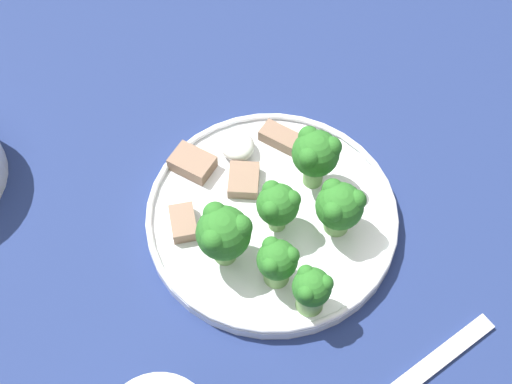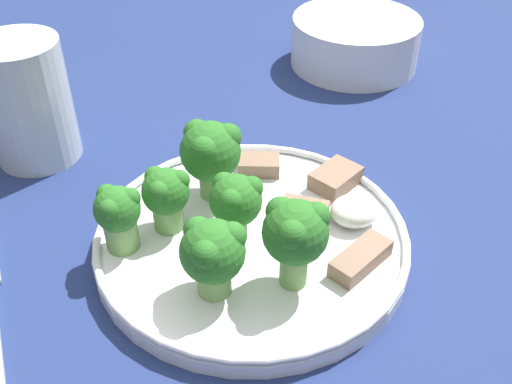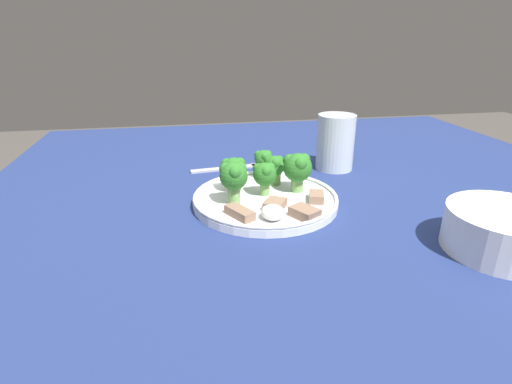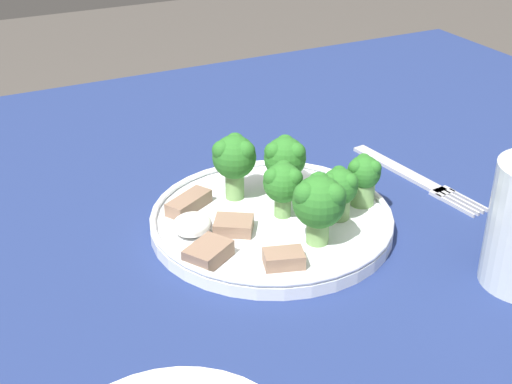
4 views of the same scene
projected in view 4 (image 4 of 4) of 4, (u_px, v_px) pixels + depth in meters
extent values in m
cube|color=navy|center=(358.00, 281.00, 0.64)|extent=(1.14, 1.17, 0.03)
cylinder|color=brown|center=(411.00, 231.00, 1.43)|extent=(0.06, 0.06, 0.71)
cylinder|color=white|center=(271.00, 223.00, 0.69)|extent=(0.23, 0.23, 0.01)
torus|color=white|center=(272.00, 215.00, 0.68)|extent=(0.23, 0.23, 0.01)
cube|color=#B2B2B7|center=(398.00, 169.00, 0.80)|extent=(0.03, 0.14, 0.00)
cube|color=#B2B2B7|center=(442.00, 193.00, 0.75)|extent=(0.03, 0.02, 0.00)
cube|color=#B2B2B7|center=(454.00, 205.00, 0.72)|extent=(0.01, 0.05, 0.00)
cube|color=#B2B2B7|center=(459.00, 204.00, 0.73)|extent=(0.01, 0.05, 0.00)
cube|color=#B2B2B7|center=(464.00, 202.00, 0.73)|extent=(0.01, 0.05, 0.00)
cube|color=#B2B2B7|center=(468.00, 200.00, 0.73)|extent=(0.01, 0.05, 0.00)
cylinder|color=#709E56|center=(318.00, 230.00, 0.64)|extent=(0.02, 0.02, 0.02)
sphere|color=#286B23|center=(319.00, 202.00, 0.62)|extent=(0.05, 0.05, 0.05)
sphere|color=#286B23|center=(305.00, 195.00, 0.61)|extent=(0.02, 0.02, 0.02)
sphere|color=#286B23|center=(334.00, 195.00, 0.61)|extent=(0.02, 0.02, 0.02)
sphere|color=#286B23|center=(319.00, 183.00, 0.63)|extent=(0.02, 0.02, 0.02)
cylinder|color=#709E56|center=(235.00, 184.00, 0.71)|extent=(0.02, 0.02, 0.03)
sphere|color=#286B23|center=(234.00, 157.00, 0.70)|extent=(0.04, 0.04, 0.04)
sphere|color=#286B23|center=(222.00, 150.00, 0.69)|extent=(0.02, 0.02, 0.02)
sphere|color=#286B23|center=(245.00, 151.00, 0.69)|extent=(0.02, 0.02, 0.02)
sphere|color=#286B23|center=(235.00, 142.00, 0.70)|extent=(0.02, 0.02, 0.02)
cylinder|color=#709E56|center=(283.00, 205.00, 0.68)|extent=(0.02, 0.02, 0.02)
sphere|color=#286B23|center=(283.00, 183.00, 0.67)|extent=(0.04, 0.04, 0.04)
sphere|color=#286B23|center=(272.00, 177.00, 0.66)|extent=(0.02, 0.02, 0.02)
sphere|color=#286B23|center=(294.00, 178.00, 0.66)|extent=(0.02, 0.02, 0.02)
sphere|color=#286B23|center=(283.00, 169.00, 0.68)|extent=(0.02, 0.02, 0.02)
cylinder|color=#709E56|center=(284.00, 180.00, 0.73)|extent=(0.02, 0.02, 0.02)
sphere|color=#286B23|center=(285.00, 158.00, 0.72)|extent=(0.04, 0.04, 0.04)
sphere|color=#286B23|center=(274.00, 152.00, 0.71)|extent=(0.02, 0.02, 0.02)
sphere|color=#286B23|center=(296.00, 152.00, 0.71)|extent=(0.02, 0.02, 0.02)
sphere|color=#286B23|center=(285.00, 144.00, 0.72)|extent=(0.02, 0.02, 0.02)
cylinder|color=#709E56|center=(338.00, 208.00, 0.68)|extent=(0.02, 0.02, 0.02)
sphere|color=#286B23|center=(339.00, 186.00, 0.67)|extent=(0.04, 0.04, 0.04)
sphere|color=#286B23|center=(330.00, 181.00, 0.66)|extent=(0.02, 0.02, 0.02)
sphere|color=#286B23|center=(350.00, 182.00, 0.66)|extent=(0.02, 0.02, 0.02)
sphere|color=#286B23|center=(339.00, 174.00, 0.67)|extent=(0.02, 0.02, 0.02)
cylinder|color=#709E56|center=(362.00, 193.00, 0.70)|extent=(0.02, 0.02, 0.02)
sphere|color=#286B23|center=(364.00, 172.00, 0.69)|extent=(0.03, 0.03, 0.03)
sphere|color=#286B23|center=(356.00, 167.00, 0.68)|extent=(0.01, 0.01, 0.01)
sphere|color=#286B23|center=(374.00, 168.00, 0.68)|extent=(0.01, 0.01, 0.01)
sphere|color=#286B23|center=(364.00, 161.00, 0.70)|extent=(0.01, 0.01, 0.01)
cube|color=#846651|center=(189.00, 203.00, 0.69)|extent=(0.05, 0.04, 0.01)
cube|color=#846651|center=(284.00, 259.00, 0.61)|extent=(0.04, 0.03, 0.01)
cube|color=#846651|center=(234.00, 225.00, 0.66)|extent=(0.04, 0.04, 0.01)
cube|color=#846651|center=(208.00, 253.00, 0.61)|extent=(0.05, 0.04, 0.01)
ellipsoid|color=white|center=(192.00, 225.00, 0.65)|extent=(0.04, 0.03, 0.02)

